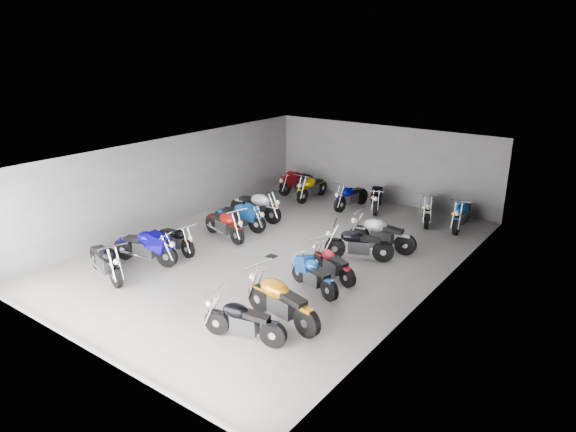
% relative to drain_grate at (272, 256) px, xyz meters
% --- Properties ---
extents(ground, '(14.00, 14.00, 0.00)m').
position_rel_drain_grate_xyz_m(ground, '(0.00, 0.50, -0.01)').
color(ground, '#97958F').
rests_on(ground, ground).
extents(wall_back, '(10.00, 0.10, 3.20)m').
position_rel_drain_grate_xyz_m(wall_back, '(0.00, 7.50, 1.59)').
color(wall_back, gray).
rests_on(wall_back, ground).
extents(wall_left, '(0.10, 14.00, 3.20)m').
position_rel_drain_grate_xyz_m(wall_left, '(-5.00, 0.50, 1.59)').
color(wall_left, gray).
rests_on(wall_left, ground).
extents(wall_right, '(0.10, 14.00, 3.20)m').
position_rel_drain_grate_xyz_m(wall_right, '(5.00, 0.50, 1.59)').
color(wall_right, gray).
rests_on(wall_right, ground).
extents(ceiling, '(10.00, 14.00, 0.04)m').
position_rel_drain_grate_xyz_m(ceiling, '(0.00, 0.50, 3.21)').
color(ceiling, black).
rests_on(ceiling, wall_back).
extents(drain_grate, '(0.32, 0.32, 0.01)m').
position_rel_drain_grate_xyz_m(drain_grate, '(0.00, 0.00, 0.00)').
color(drain_grate, black).
rests_on(drain_grate, ground).
extents(motorcycle_left_a, '(2.19, 0.73, 0.98)m').
position_rel_drain_grate_xyz_m(motorcycle_left_a, '(-2.85, -4.01, 0.53)').
color(motorcycle_left_a, black).
rests_on(motorcycle_left_a, ground).
extents(motorcycle_left_b, '(2.22, 0.72, 0.99)m').
position_rel_drain_grate_xyz_m(motorcycle_left_b, '(-2.76, -2.67, 0.53)').
color(motorcycle_left_b, black).
rests_on(motorcycle_left_b, ground).
extents(motorcycle_left_c, '(1.90, 0.44, 0.83)m').
position_rel_drain_grate_xyz_m(motorcycle_left_c, '(-2.67, -1.55, 0.45)').
color(motorcycle_left_c, black).
rests_on(motorcycle_left_c, ground).
extents(motorcycle_left_d, '(2.15, 0.65, 0.96)m').
position_rel_drain_grate_xyz_m(motorcycle_left_d, '(-2.25, 0.27, 0.52)').
color(motorcycle_left_d, black).
rests_on(motorcycle_left_d, ground).
extents(motorcycle_left_e, '(2.12, 0.56, 0.94)m').
position_rel_drain_grate_xyz_m(motorcycle_left_e, '(-2.41, 1.23, 0.51)').
color(motorcycle_left_e, black).
rests_on(motorcycle_left_e, ground).
extents(motorcycle_left_f, '(2.32, 0.47, 1.02)m').
position_rel_drain_grate_xyz_m(motorcycle_left_f, '(-2.64, 2.42, 0.55)').
color(motorcycle_left_f, black).
rests_on(motorcycle_left_f, ground).
extents(motorcycle_right_a, '(1.99, 0.65, 0.89)m').
position_rel_drain_grate_xyz_m(motorcycle_right_a, '(2.46, -4.14, 0.48)').
color(motorcycle_right_a, black).
rests_on(motorcycle_right_a, ground).
extents(motorcycle_right_b, '(2.35, 0.58, 1.04)m').
position_rel_drain_grate_xyz_m(motorcycle_right_b, '(2.68, -3.03, 0.56)').
color(motorcycle_right_b, black).
rests_on(motorcycle_right_b, ground).
extents(motorcycle_right_c, '(1.88, 0.76, 0.86)m').
position_rel_drain_grate_xyz_m(motorcycle_right_c, '(2.35, -1.15, 0.46)').
color(motorcycle_right_c, black).
rests_on(motorcycle_right_c, ground).
extents(motorcycle_right_d, '(1.81, 0.74, 0.83)m').
position_rel_drain_grate_xyz_m(motorcycle_right_d, '(2.36, -0.20, 0.44)').
color(motorcycle_right_d, black).
rests_on(motorcycle_right_d, ground).
extents(motorcycle_right_e, '(2.00, 1.03, 0.94)m').
position_rel_drain_grate_xyz_m(motorcycle_right_e, '(2.30, 1.40, 0.51)').
color(motorcycle_right_e, black).
rests_on(motorcycle_right_e, ground).
extents(motorcycle_right_f, '(2.27, 0.51, 1.00)m').
position_rel_drain_grate_xyz_m(motorcycle_right_f, '(2.51, 2.55, 0.54)').
color(motorcycle_right_f, black).
rests_on(motorcycle_right_f, ground).
extents(motorcycle_back_a, '(0.52, 2.13, 0.94)m').
position_rel_drain_grate_xyz_m(motorcycle_back_a, '(-3.59, 6.36, 0.51)').
color(motorcycle_back_a, black).
rests_on(motorcycle_back_a, ground).
extents(motorcycle_back_b, '(0.44, 2.20, 0.97)m').
position_rel_drain_grate_xyz_m(motorcycle_back_b, '(-2.45, 5.90, 0.52)').
color(motorcycle_back_b, black).
rests_on(motorcycle_back_b, ground).
extents(motorcycle_back_c, '(0.49, 2.11, 0.93)m').
position_rel_drain_grate_xyz_m(motorcycle_back_c, '(-0.47, 5.80, 0.50)').
color(motorcycle_back_c, black).
rests_on(motorcycle_back_c, ground).
extents(motorcycle_back_d, '(0.93, 2.09, 0.96)m').
position_rel_drain_grate_xyz_m(motorcycle_back_d, '(0.49, 6.25, 0.52)').
color(motorcycle_back_d, black).
rests_on(motorcycle_back_d, ground).
extents(motorcycle_back_e, '(1.06, 2.25, 1.04)m').
position_rel_drain_grate_xyz_m(motorcycle_back_e, '(2.62, 6.09, 0.56)').
color(motorcycle_back_e, black).
rests_on(motorcycle_back_e, ground).
extents(motorcycle_back_f, '(0.53, 2.32, 1.02)m').
position_rel_drain_grate_xyz_m(motorcycle_back_f, '(3.93, 6.09, 0.55)').
color(motorcycle_back_f, black).
rests_on(motorcycle_back_f, ground).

